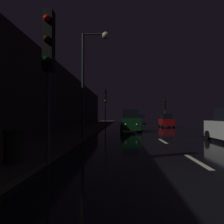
% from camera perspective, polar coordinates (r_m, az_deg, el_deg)
% --- Properties ---
extents(ground, '(26.34, 84.00, 0.02)m').
position_cam_1_polar(ground, '(28.39, 7.80, -4.35)').
color(ground, black).
extents(sidewalk_left, '(4.40, 84.00, 0.15)m').
position_cam_1_polar(sidewalk_left, '(28.63, -6.27, -4.16)').
color(sidewalk_left, '#38332B').
rests_on(sidewalk_left, ground).
extents(building_facade_left, '(0.80, 63.00, 7.22)m').
position_cam_1_polar(building_facade_left, '(25.82, -13.19, 3.41)').
color(building_facade_left, '#2D2B28').
rests_on(building_facade_left, ground).
extents(lane_centerline, '(0.16, 23.62, 0.01)m').
position_cam_1_polar(lane_centerline, '(18.90, 10.37, -5.81)').
color(lane_centerline, beige).
rests_on(lane_centerline, ground).
extents(traffic_light_near_left, '(0.31, 0.46, 4.80)m').
position_cam_1_polar(traffic_light_near_left, '(6.78, -17.69, 15.86)').
color(traffic_light_near_left, '#38383A').
rests_on(traffic_light_near_left, ground).
extents(traffic_light_far_right, '(0.32, 0.47, 4.59)m').
position_cam_1_polar(traffic_light_far_right, '(34.16, 14.85, 1.75)').
color(traffic_light_far_right, '#38383A').
rests_on(traffic_light_far_right, ground).
extents(traffic_light_far_left, '(0.31, 0.46, 5.18)m').
position_cam_1_polar(traffic_light_far_left, '(26.88, -1.91, 3.58)').
color(traffic_light_far_left, '#38383A').
rests_on(traffic_light_far_left, ground).
extents(streetlamp_overhead, '(1.70, 0.44, 6.71)m').
position_cam_1_polar(streetlamp_overhead, '(12.65, -6.10, 12.41)').
color(streetlamp_overhead, '#2D2D30').
rests_on(streetlamp_overhead, ground).
extents(trash_bin_curbside, '(0.55, 0.55, 0.93)m').
position_cam_1_polar(trash_bin_curbside, '(6.53, -26.33, -8.81)').
color(trash_bin_curbside, black).
rests_on(trash_bin_curbside, sidewalk_left).
extents(car_approaching_headlights, '(2.00, 4.33, 2.18)m').
position_cam_1_polar(car_approaching_headlights, '(20.21, 5.24, -2.72)').
color(car_approaching_headlights, '#0F3819').
rests_on(car_approaching_headlights, ground).
extents(car_parked_right_far, '(1.71, 3.71, 1.87)m').
position_cam_1_polar(car_parked_right_far, '(29.56, 15.18, -2.52)').
color(car_parked_right_far, maroon).
rests_on(car_parked_right_far, ground).
extents(car_distant_taillights, '(1.77, 3.83, 1.93)m').
position_cam_1_polar(car_distant_taillights, '(43.83, 8.21, -2.12)').
color(car_distant_taillights, black).
rests_on(car_distant_taillights, ground).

